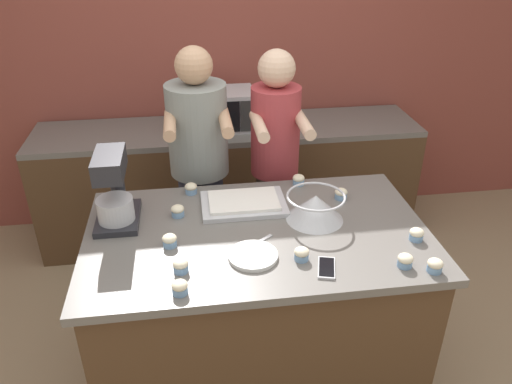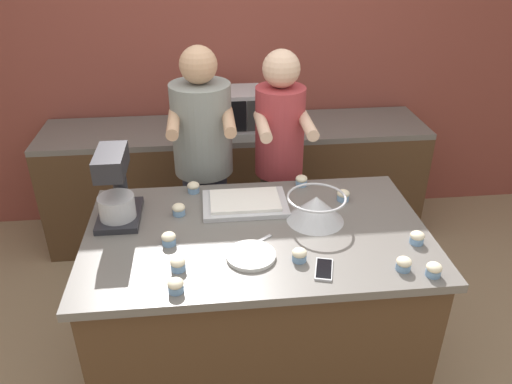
{
  "view_description": "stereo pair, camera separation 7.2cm",
  "coord_description": "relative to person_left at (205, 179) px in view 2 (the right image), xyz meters",
  "views": [
    {
      "loc": [
        -0.28,
        -1.92,
        2.24
      ],
      "look_at": [
        0.0,
        0.05,
        1.13
      ],
      "focal_mm": 35.0,
      "sensor_mm": 36.0,
      "label": 1
    },
    {
      "loc": [
        -0.21,
        -1.93,
        2.24
      ],
      "look_at": [
        0.0,
        0.05,
        1.13
      ],
      "focal_mm": 35.0,
      "sensor_mm": 36.0,
      "label": 2
    }
  ],
  "objects": [
    {
      "name": "cupcake_2",
      "position": [
        0.93,
        -0.89,
        0.12
      ],
      "size": [
        0.06,
        0.06,
        0.06
      ],
      "color": "#759EC6",
      "rests_on": "island_counter"
    },
    {
      "name": "stand_mixer",
      "position": [
        -0.41,
        -0.54,
        0.25
      ],
      "size": [
        0.2,
        0.3,
        0.36
      ],
      "color": "#232328",
      "rests_on": "island_counter"
    },
    {
      "name": "cupcake_1",
      "position": [
        -0.17,
        -0.78,
        0.12
      ],
      "size": [
        0.06,
        0.06,
        0.06
      ],
      "color": "#759EC6",
      "rests_on": "island_counter"
    },
    {
      "name": "cell_phone",
      "position": [
        0.48,
        -1.04,
        0.09
      ],
      "size": [
        0.11,
        0.16,
        0.01
      ],
      "color": "silver",
      "rests_on": "island_counter"
    },
    {
      "name": "cupcake_5",
      "position": [
        0.39,
        -0.96,
        0.12
      ],
      "size": [
        0.06,
        0.06,
        0.06
      ],
      "color": "#759EC6",
      "rests_on": "island_counter"
    },
    {
      "name": "island_counter",
      "position": [
        0.24,
        -0.72,
        -0.39
      ],
      "size": [
        1.59,
        0.96,
        0.95
      ],
      "color": "#4C331E",
      "rests_on": "ground_plane"
    },
    {
      "name": "small_plate",
      "position": [
        0.19,
        -0.92,
        0.1
      ],
      "size": [
        0.21,
        0.21,
        0.02
      ],
      "color": "white",
      "rests_on": "island_counter"
    },
    {
      "name": "back_counter",
      "position": [
        0.24,
        0.76,
        -0.42
      ],
      "size": [
        2.8,
        0.6,
        0.89
      ],
      "color": "#4C331E",
      "rests_on": "ground_plane"
    },
    {
      "name": "microwave_oven",
      "position": [
        0.19,
        0.76,
        0.16
      ],
      "size": [
        0.47,
        0.33,
        0.27
      ],
      "color": "#B7B7BC",
      "rests_on": "back_counter"
    },
    {
      "name": "mixing_bowl",
      "position": [
        0.52,
        -0.65,
        0.16
      ],
      "size": [
        0.28,
        0.28,
        0.13
      ],
      "color": "#BCBCC1",
      "rests_on": "island_counter"
    },
    {
      "name": "back_wall",
      "position": [
        0.24,
        1.11,
        0.48
      ],
      "size": [
        10.0,
        0.06,
        2.7
      ],
      "color": "brown",
      "rests_on": "ground_plane"
    },
    {
      "name": "person_right",
      "position": [
        0.44,
        -0.0,
        0.01
      ],
      "size": [
        0.31,
        0.48,
        1.62
      ],
      "color": "brown",
      "rests_on": "ground_plane"
    },
    {
      "name": "knife",
      "position": [
        0.19,
        -0.84,
        0.09
      ],
      "size": [
        0.19,
        0.14,
        0.01
      ],
      "color": "#BCBCC1",
      "rests_on": "island_counter"
    },
    {
      "name": "cupcake_10",
      "position": [
        -0.12,
        -1.11,
        0.12
      ],
      "size": [
        0.06,
        0.06,
        0.06
      ],
      "color": "#759EC6",
      "rests_on": "island_counter"
    },
    {
      "name": "cupcake_7",
      "position": [
        0.52,
        -0.29,
        0.12
      ],
      "size": [
        0.06,
        0.06,
        0.06
      ],
      "color": "#759EC6",
      "rests_on": "island_counter"
    },
    {
      "name": "person_left",
      "position": [
        0.0,
        0.0,
        0.0
      ],
      "size": [
        0.35,
        0.51,
        1.65
      ],
      "color": "#33384C",
      "rests_on": "ground_plane"
    },
    {
      "name": "cupcake_6",
      "position": [
        -0.13,
        -0.53,
        0.12
      ],
      "size": [
        0.06,
        0.06,
        0.06
      ],
      "color": "#759EC6",
      "rests_on": "island_counter"
    },
    {
      "name": "baking_tray",
      "position": [
        0.2,
        -0.48,
        0.11
      ],
      "size": [
        0.42,
        0.29,
        0.04
      ],
      "color": "#BCBCC1",
      "rests_on": "island_counter"
    },
    {
      "name": "cupcake_3",
      "position": [
        -0.12,
        -0.97,
        0.12
      ],
      "size": [
        0.06,
        0.06,
        0.06
      ],
      "color": "#759EC6",
      "rests_on": "island_counter"
    },
    {
      "name": "cupcake_0",
      "position": [
        -0.06,
        -0.31,
        0.12
      ],
      "size": [
        0.06,
        0.06,
        0.06
      ],
      "color": "#759EC6",
      "rests_on": "island_counter"
    },
    {
      "name": "cupcake_4",
      "position": [
        0.71,
        -0.48,
        0.12
      ],
      "size": [
        0.06,
        0.06,
        0.06
      ],
      "color": "#759EC6",
      "rests_on": "island_counter"
    },
    {
      "name": "cupcake_9",
      "position": [
        0.81,
        -1.07,
        0.12
      ],
      "size": [
        0.06,
        0.06,
        0.06
      ],
      "color": "#759EC6",
      "rests_on": "island_counter"
    },
    {
      "name": "ground_plane",
      "position": [
        0.24,
        -0.72,
        -0.87
      ],
      "size": [
        16.0,
        16.0,
        0.0
      ],
      "primitive_type": "plane",
      "color": "#937A5B"
    },
    {
      "name": "cupcake_8",
      "position": [
        0.91,
        -1.12,
        0.12
      ],
      "size": [
        0.06,
        0.06,
        0.06
      ],
      "color": "#759EC6",
      "rests_on": "island_counter"
    }
  ]
}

